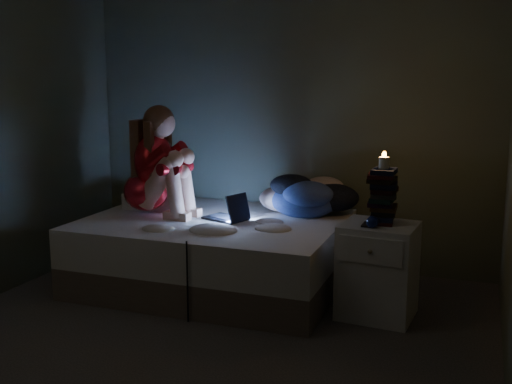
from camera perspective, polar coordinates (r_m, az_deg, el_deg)
The scene contains 12 objects.
floor at distance 3.95m, azimuth -5.86°, elevation -14.12°, with size 3.60×3.80×0.02m, color #302D2C.
wall_back at distance 5.38m, azimuth 2.86°, elevation 6.94°, with size 3.60×0.02×2.60m, color #4B5642.
bed at distance 4.93m, azimuth -3.89°, elevation -5.57°, with size 1.97×1.48×0.54m, color silver, non-canonical shape.
pillow at distance 5.32m, azimuth -9.29°, elevation -0.75°, with size 0.46×0.33×0.13m, color silver.
woman at distance 5.03m, azimuth -10.18°, elevation 2.95°, with size 0.55×0.36×0.89m, color maroon, non-canonical shape.
laptop at distance 4.81m, azimuth -2.88°, elevation -1.23°, with size 0.32×0.23×0.23m, color black, non-canonical shape.
clothes_pile at distance 4.98m, azimuth 4.48°, elevation -0.16°, with size 0.58×0.46×0.35m, color navy, non-canonical shape.
nightstand at distance 4.36m, azimuth 11.19°, elevation -7.12°, with size 0.49×0.44×0.66m, color silver.
book_stack at distance 4.28m, azimuth 11.62°, elevation -0.49°, with size 0.19×0.25×0.35m, color black, non-canonical shape.
candle at distance 4.24m, azimuth 11.73°, elevation 2.37°, with size 0.07×0.07×0.08m, color beige.
phone at distance 4.21m, azimuth 10.37°, elevation -3.00°, with size 0.07×0.14×0.01m, color black.
blue_orb at distance 4.14m, azimuth 10.84°, elevation -2.76°, with size 0.08×0.08×0.08m, color #0A174D.
Camera 1 is at (1.60, -3.22, 1.64)m, focal length 43.29 mm.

